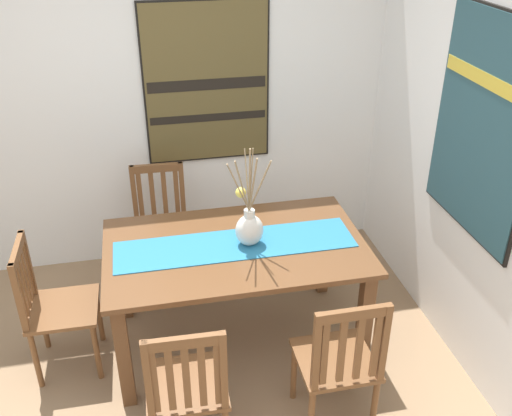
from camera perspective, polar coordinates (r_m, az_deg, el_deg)
wall_back at (r=4.49m, az=-10.49°, el=10.72°), size 6.40×0.12×2.70m
dining_table at (r=3.70m, az=-2.02°, el=-5.11°), size 1.63×0.99×0.76m
table_runner at (r=3.64m, az=-2.05°, el=-3.60°), size 1.50×0.36×0.01m
centerpiece_vase at (r=3.57m, az=-0.69°, el=-1.78°), size 0.27×0.30×0.68m
chair_0 at (r=3.83m, az=-19.42°, el=-8.89°), size 0.43×0.43×0.91m
chair_1 at (r=3.27m, az=8.17°, el=-14.64°), size 0.42×0.42×0.94m
chair_2 at (r=3.13m, az=-6.81°, el=-17.02°), size 0.43×0.43×0.93m
chair_3 at (r=4.44m, az=-9.29°, el=-1.73°), size 0.43×0.43×0.93m
painting_on_back_wall at (r=4.43m, az=-4.86°, el=12.05°), size 0.94×0.05×1.21m
painting_on_side_wall at (r=3.52m, az=21.33°, el=7.45°), size 0.05×0.92×1.28m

